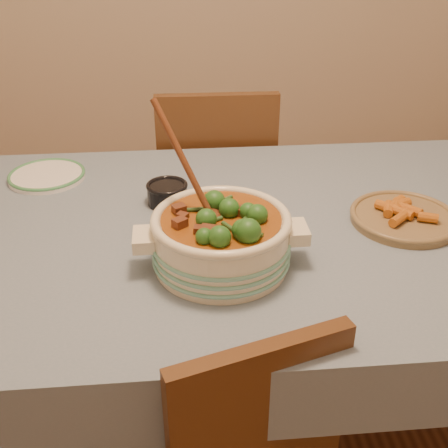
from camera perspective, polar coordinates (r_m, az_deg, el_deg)
name	(u,v)px	position (r m, az deg, el deg)	size (l,w,h in m)	color
floor	(256,419)	(1.99, 3.29, -19.19)	(4.50, 4.50, 0.00)	#412012
dining_table	(263,253)	(1.55, 3.99, -2.92)	(1.68, 1.08, 0.76)	brown
stew_casserole	(221,235)	(1.29, -0.32, -1.13)	(0.40, 0.33, 0.38)	#EFE6C8
white_plate	(47,175)	(1.83, -17.55, 4.73)	(0.31, 0.31, 0.02)	white
condiment_bowl	(167,192)	(1.59, -5.78, 3.22)	(0.12, 0.12, 0.06)	black
fried_plate	(404,216)	(1.57, 17.83, 0.79)	(0.36, 0.36, 0.05)	olive
chair_far	(216,186)	(2.22, -0.84, 3.92)	(0.44, 0.44, 0.93)	brown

